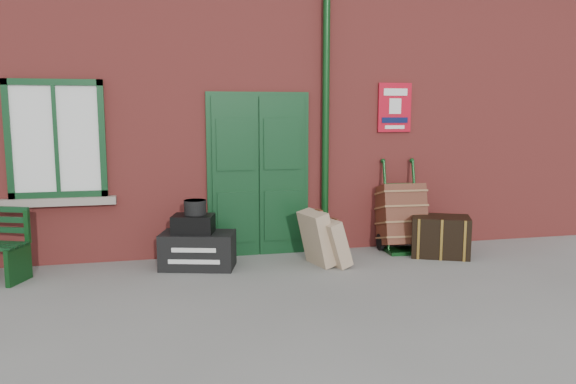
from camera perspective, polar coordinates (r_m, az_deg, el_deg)
name	(u,v)px	position (r m, az deg, el deg)	size (l,w,h in m)	color
ground	(306,283)	(6.67, 1.84, -9.24)	(80.00, 80.00, 0.00)	gray
station_building	(255,101)	(9.78, -3.42, 9.16)	(10.30, 4.30, 4.36)	#AE3D38
houdini_trunk	(198,250)	(7.33, -9.14, -5.86)	(0.93, 0.51, 0.46)	black
strongbox	(193,224)	(7.25, -9.60, -3.21)	(0.51, 0.37, 0.23)	black
hatbox	(195,207)	(7.24, -9.41, -1.54)	(0.28, 0.28, 0.19)	black
suitcase_back	(317,238)	(7.33, 2.99, -4.68)	(0.20, 0.50, 0.70)	tan
suitcase_front	(333,243)	(7.30, 4.57, -5.16)	(0.18, 0.45, 0.60)	tan
porter_trolley	(401,216)	(8.25, 11.43, -2.43)	(0.66, 0.71, 1.29)	#0E3914
dark_trunk	(440,236)	(8.09, 15.21, -4.35)	(0.77, 0.51, 0.56)	black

